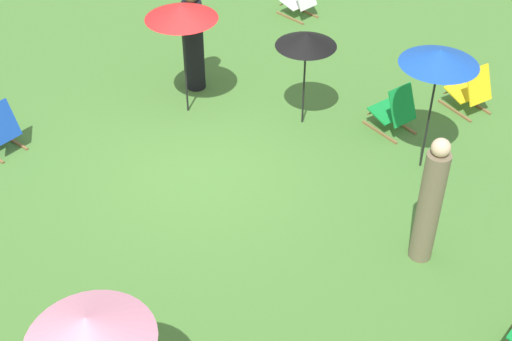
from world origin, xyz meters
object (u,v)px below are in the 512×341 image
at_px(deckchair_1, 394,111).
at_px(umbrella_1, 440,57).
at_px(deckchair_0, 470,91).
at_px(umbrella_2, 306,39).
at_px(deckchair_2, 300,0).
at_px(person_2, 430,203).
at_px(umbrella_0, 88,329).
at_px(umbrella_3, 181,12).
at_px(person_1, 194,43).

height_order(deckchair_1, umbrella_1, umbrella_1).
bearing_deg(deckchair_0, umbrella_2, -24.08).
distance_m(deckchair_2, person_2, 7.10).
bearing_deg(deckchair_1, umbrella_0, 19.04).
bearing_deg(umbrella_2, deckchair_0, 146.95).
distance_m(deckchair_1, umbrella_1, 1.77).
xyz_separation_m(umbrella_0, person_2, (-4.37, 0.40, -0.75)).
bearing_deg(umbrella_3, deckchair_2, -160.49).
distance_m(umbrella_2, umbrella_3, 1.95).
relative_size(deckchair_0, umbrella_0, 0.46).
distance_m(deckchair_0, deckchair_2, 4.41).
xyz_separation_m(deckchair_0, person_1, (3.01, -3.55, 0.49)).
height_order(deckchair_1, person_2, person_2).
height_order(umbrella_2, person_2, person_2).
xyz_separation_m(deckchair_1, deckchair_2, (-1.71, -3.98, 0.00)).
height_order(deckchair_0, umbrella_1, umbrella_1).
bearing_deg(deckchair_2, umbrella_2, 43.90).
bearing_deg(person_2, umbrella_2, -47.21).
bearing_deg(deckchair_1, person_1, -59.19).
relative_size(umbrella_0, person_1, 0.99).
distance_m(deckchair_1, person_2, 2.88).
xyz_separation_m(umbrella_2, person_2, (0.97, 3.22, -0.62)).
xyz_separation_m(deckchair_1, umbrella_3, (2.15, -2.61, 1.42)).
height_order(deckchair_0, person_1, person_1).
distance_m(umbrella_0, umbrella_1, 5.95).
height_order(deckchair_0, umbrella_0, umbrella_0).
height_order(deckchair_0, deckchair_1, same).
distance_m(umbrella_1, umbrella_2, 2.11).
bearing_deg(umbrella_1, person_2, 38.61).
relative_size(deckchair_2, umbrella_3, 0.44).
relative_size(person_1, person_2, 0.99).
xyz_separation_m(deckchair_2, umbrella_3, (3.86, 1.37, 1.42)).
bearing_deg(deckchair_1, deckchair_2, -109.45).
relative_size(deckchair_0, umbrella_1, 0.43).
bearing_deg(umbrella_1, deckchair_1, -113.26).
xyz_separation_m(deckchair_1, umbrella_0, (6.27, 1.70, 1.27)).
distance_m(deckchair_0, deckchair_1, 1.48).
bearing_deg(umbrella_2, person_1, -71.92).
bearing_deg(umbrella_3, deckchair_0, 139.66).
distance_m(deckchair_2, person_1, 3.45).
height_order(deckchair_1, person_1, person_1).
bearing_deg(umbrella_1, umbrella_0, 7.80).
relative_size(deckchair_1, umbrella_3, 0.44).
distance_m(deckchair_0, umbrella_0, 7.90).
height_order(umbrella_2, person_1, person_1).
bearing_deg(umbrella_1, umbrella_3, -63.33).
relative_size(umbrella_1, person_1, 1.08).
xyz_separation_m(deckchair_0, deckchair_2, (-0.29, -4.40, 0.00)).
distance_m(deckchair_0, umbrella_1, 2.38).
height_order(umbrella_2, umbrella_3, umbrella_3).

